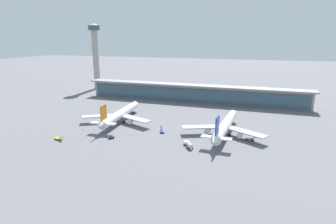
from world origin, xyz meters
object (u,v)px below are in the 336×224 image
object	(u,v)px
service_truck_by_tail_yellow	(59,139)
safety_cone_charlie	(94,130)
airliner_left_stand	(120,114)
control_tower	(95,51)
service_truck_near_nose_white	(189,144)
safety_cone_alpha	(83,130)
airliner_centre_stand	(225,126)
service_truck_mid_apron_grey	(250,139)
safety_cone_bravo	(109,131)
service_truck_under_wing_blue	(162,131)
safety_cone_echo	(123,133)
service_truck_on_taxiway_blue	(111,137)
safety_cone_delta	(131,136)

from	to	relation	value
service_truck_by_tail_yellow	safety_cone_charlie	world-z (taller)	service_truck_by_tail_yellow
airliner_left_stand	control_tower	xyz separation A→B (m)	(-84.35, 106.50, 35.08)
service_truck_near_nose_white	safety_cone_alpha	xyz separation A→B (m)	(-66.81, 5.56, -1.39)
airliner_centre_stand	service_truck_mid_apron_grey	bearing A→B (deg)	-20.19
service_truck_near_nose_white	safety_cone_bravo	size ratio (longest dim) A/B	11.98
service_truck_under_wing_blue	service_truck_mid_apron_grey	world-z (taller)	same
service_truck_near_nose_white	control_tower	size ratio (longest dim) A/B	0.11
service_truck_under_wing_blue	safety_cone_alpha	distance (m)	47.70
service_truck_under_wing_blue	safety_cone_echo	distance (m)	22.86
safety_cone_bravo	airliner_left_stand	bearing A→B (deg)	99.45
airliner_centre_stand	service_truck_mid_apron_grey	distance (m)	16.00
service_truck_on_taxiway_blue	control_tower	size ratio (longest dim) A/B	0.04
airliner_centre_stand	service_truck_by_tail_yellow	bearing A→B (deg)	-156.15
airliner_left_stand	airliner_centre_stand	distance (m)	68.82
service_truck_mid_apron_grey	safety_cone_delta	size ratio (longest dim) A/B	9.82
service_truck_by_tail_yellow	safety_cone_alpha	xyz separation A→B (m)	(2.95, 17.84, -0.49)
service_truck_under_wing_blue	safety_cone_charlie	size ratio (longest dim) A/B	9.54
service_truck_near_nose_white	control_tower	distance (m)	196.89
airliner_left_stand	service_truck_under_wing_blue	distance (m)	35.17
service_truck_near_nose_white	safety_cone_charlie	world-z (taller)	service_truck_near_nose_white
safety_cone_delta	safety_cone_charlie	bearing A→B (deg)	174.38
service_truck_under_wing_blue	service_truck_by_tail_yellow	xyz separation A→B (m)	(-49.11, -29.86, 0.00)
safety_cone_charlie	airliner_centre_stand	bearing A→B (deg)	12.41
airliner_left_stand	safety_cone_echo	bearing A→B (deg)	-58.13
control_tower	safety_cone_echo	world-z (taller)	control_tower
service_truck_mid_apron_grey	safety_cone_echo	xyz separation A→B (m)	(-71.19, -10.78, -0.49)
safety_cone_bravo	safety_cone_echo	distance (m)	8.69
service_truck_mid_apron_grey	service_truck_by_tail_yellow	world-z (taller)	same
service_truck_by_tail_yellow	safety_cone_charlie	xyz separation A→B (m)	(8.61, 20.68, -0.49)
safety_cone_echo	safety_cone_charlie	bearing A→B (deg)	-178.07
airliner_centre_stand	safety_cone_charlie	distance (m)	78.03
control_tower	safety_cone_charlie	world-z (taller)	control_tower
service_truck_near_nose_white	service_truck_on_taxiway_blue	xyz separation A→B (m)	(-43.63, -1.32, -0.83)
safety_cone_bravo	safety_cone_charlie	bearing A→B (deg)	-179.92
airliner_centre_stand	service_truck_by_tail_yellow	xyz separation A→B (m)	(-84.66, -37.42, -4.44)
service_truck_mid_apron_grey	control_tower	bearing A→B (deg)	145.53
service_truck_near_nose_white	service_truck_by_tail_yellow	world-z (taller)	service_truck_near_nose_white
service_truck_on_taxiway_blue	airliner_left_stand	bearing A→B (deg)	109.01
service_truck_mid_apron_grey	service_truck_by_tail_yellow	xyz separation A→B (m)	(-99.09, -32.11, 0.00)
service_truck_on_taxiway_blue	safety_cone_alpha	world-z (taller)	service_truck_on_taxiway_blue
safety_cone_delta	airliner_centre_stand	bearing A→B (deg)	21.06
service_truck_under_wing_blue	safety_cone_alpha	size ratio (longest dim) A/B	9.54
safety_cone_alpha	service_truck_on_taxiway_blue	bearing A→B (deg)	-16.53
airliner_centre_stand	service_truck_mid_apron_grey	world-z (taller)	airliner_centre_stand
safety_cone_charlie	safety_cone_delta	size ratio (longest dim) A/B	1.00
safety_cone_bravo	safety_cone_echo	world-z (taller)	same
safety_cone_alpha	safety_cone_echo	distance (m)	25.19
airliner_left_stand	safety_cone_charlie	size ratio (longest dim) A/B	89.40
airliner_left_stand	safety_cone_delta	bearing A→B (deg)	-50.33
safety_cone_echo	service_truck_mid_apron_grey	bearing A→B (deg)	8.61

